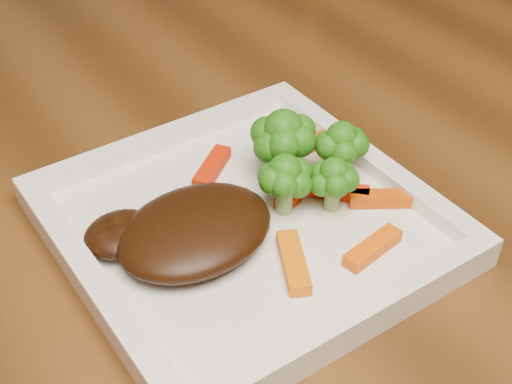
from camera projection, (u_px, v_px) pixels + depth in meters
dining_table at (377, 265)px, 1.06m from camera, size 1.60×0.90×0.75m
plate at (245, 227)px, 0.55m from camera, size 0.27×0.27×0.01m
steak at (195, 230)px, 0.52m from camera, size 0.13×0.11×0.03m
broccoli_0 at (283, 143)px, 0.57m from camera, size 0.08×0.08×0.07m
broccoli_1 at (341, 145)px, 0.57m from camera, size 0.06×0.06×0.06m
broccoli_2 at (334, 178)px, 0.54m from camera, size 0.05×0.05×0.06m
broccoli_3 at (285, 179)px, 0.54m from camera, size 0.06×0.06×0.06m
carrot_0 at (373, 248)px, 0.52m from camera, size 0.05×0.02×0.01m
carrot_1 at (381, 199)px, 0.56m from camera, size 0.05×0.04×0.01m
carrot_2 at (293, 262)px, 0.51m from camera, size 0.04×0.06×0.01m
carrot_3 at (315, 142)px, 0.62m from camera, size 0.05×0.02×0.01m
carrot_4 at (212, 168)px, 0.59m from camera, size 0.05×0.04×0.01m
carrot_5 at (339, 191)px, 0.57m from camera, size 0.04×0.04×0.01m
carrot_6 at (297, 191)px, 0.57m from camera, size 0.05×0.03×0.01m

